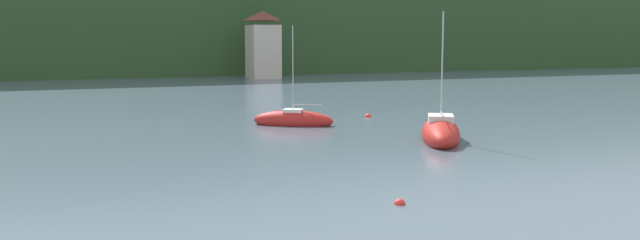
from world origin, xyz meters
The scene contains 6 objects.
wooded_hillside centered at (-7.21, 136.58, 7.07)m, with size 352.00×47.34×43.94m.
shore_building_central centered at (15.91, 103.37, 4.23)m, with size 3.83×4.88×8.71m.
sailboat_far_0 centered at (5.36, 59.02, 0.32)m, with size 5.20×3.96×6.63m.
sailboat_far_3 centered at (10.96, 50.45, 0.42)m, with size 4.95×6.87×7.40m.
mooring_buoy_near centered at (11.56, 61.20, 0.00)m, with size 0.47×0.47×0.47m, color red.
mooring_buoy_mid centered at (2.55, 38.96, 0.00)m, with size 0.39×0.39×0.39m, color red.
Camera 1 is at (-7.75, 19.21, 5.74)m, focal length 37.50 mm.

